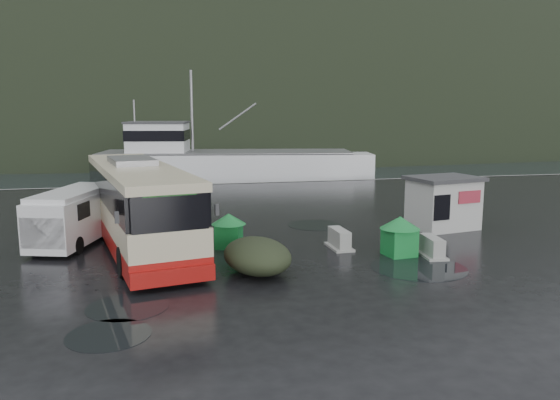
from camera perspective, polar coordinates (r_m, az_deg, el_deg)
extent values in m
plane|color=black|center=(22.82, -3.78, -4.99)|extent=(160.00, 160.00, 0.00)
cube|color=black|center=(132.04, -10.57, 6.81)|extent=(300.00, 180.00, 0.02)
cube|color=#999993|center=(42.38, -7.60, 1.65)|extent=(160.00, 0.60, 1.50)
ellipsoid|color=black|center=(272.26, -9.18, 8.12)|extent=(780.00, 540.00, 570.00)
cylinder|color=black|center=(20.58, 14.29, -6.86)|extent=(3.47, 3.47, 0.01)
cylinder|color=black|center=(14.97, -17.47, -13.29)|extent=(2.16, 2.16, 0.01)
cylinder|color=black|center=(27.21, 3.65, -2.62)|extent=(2.68, 2.68, 0.01)
cylinder|color=black|center=(16.77, -15.63, -10.69)|extent=(2.40, 2.40, 0.01)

